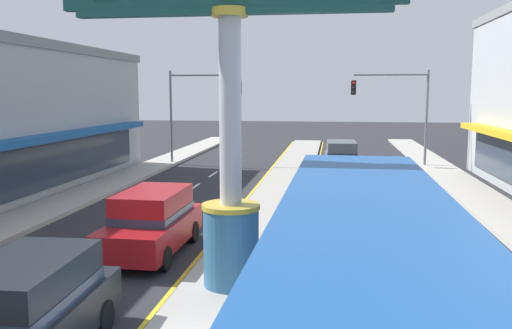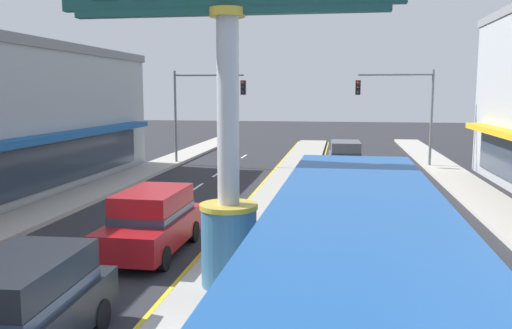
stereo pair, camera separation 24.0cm
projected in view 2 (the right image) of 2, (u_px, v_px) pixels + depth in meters
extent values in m
cube|color=#A39E93|center=(286.00, 188.00, 26.43)|extent=(2.52, 52.00, 0.14)
cube|color=#ADA89E|center=(98.00, 190.00, 25.87)|extent=(2.23, 60.00, 0.18)
cube|color=#ADA89E|center=(488.00, 202.00, 23.06)|extent=(2.23, 60.00, 0.18)
cube|color=silver|center=(66.00, 273.00, 14.23)|extent=(0.14, 2.20, 0.01)
cube|color=silver|center=(130.00, 231.00, 18.54)|extent=(0.14, 2.20, 0.01)
cube|color=silver|center=(170.00, 205.00, 22.84)|extent=(0.14, 2.20, 0.01)
cube|color=silver|center=(197.00, 187.00, 27.15)|extent=(0.14, 2.20, 0.01)
cube|color=silver|center=(217.00, 174.00, 31.45)|extent=(0.14, 2.20, 0.01)
cube|color=silver|center=(232.00, 164.00, 35.76)|extent=(0.14, 2.20, 0.01)
cube|color=silver|center=(244.00, 156.00, 40.06)|extent=(0.14, 2.20, 0.01)
cube|color=silver|center=(419.00, 293.00, 12.81)|extent=(0.14, 2.20, 0.01)
cube|color=silver|center=(399.00, 243.00, 17.11)|extent=(0.14, 2.20, 0.01)
cube|color=silver|center=(388.00, 212.00, 21.42)|extent=(0.14, 2.20, 0.01)
cube|color=silver|center=(380.00, 192.00, 25.72)|extent=(0.14, 2.20, 0.01)
cube|color=silver|center=(375.00, 178.00, 30.03)|extent=(0.14, 2.20, 0.01)
cube|color=silver|center=(371.00, 167.00, 34.33)|extent=(0.14, 2.20, 0.01)
cube|color=silver|center=(367.00, 159.00, 38.64)|extent=(0.14, 2.20, 0.01)
cube|color=yellow|center=(258.00, 189.00, 26.66)|extent=(0.12, 52.00, 0.01)
cube|color=yellow|center=(315.00, 190.00, 26.21)|extent=(0.12, 52.00, 0.01)
cylinder|color=#33668C|center=(229.00, 247.00, 12.91)|extent=(1.34, 1.34, 1.89)
cylinder|color=gold|center=(229.00, 206.00, 12.77)|extent=(1.41, 1.41, 0.12)
cylinder|color=#B7B7BC|center=(228.00, 111.00, 12.46)|extent=(0.52, 0.52, 4.68)
cylinder|color=gold|center=(227.00, 12.00, 12.16)|extent=(0.84, 0.84, 0.20)
cube|color=#194C47|center=(227.00, 12.00, 12.16)|extent=(7.33, 0.29, 0.16)
cube|color=#195193|center=(62.00, 136.00, 24.07)|extent=(0.90, 19.45, 0.30)
cube|color=#283342|center=(55.00, 165.00, 24.31)|extent=(0.08, 18.76, 2.00)
cylinder|color=slate|center=(176.00, 118.00, 35.37)|extent=(0.16, 0.16, 6.20)
cylinder|color=slate|center=(209.00, 75.00, 34.63)|extent=(4.62, 0.12, 0.12)
cube|color=black|center=(243.00, 88.00, 34.22)|extent=(0.32, 0.24, 0.92)
sphere|color=red|center=(243.00, 83.00, 34.04)|extent=(0.17, 0.17, 0.17)
sphere|color=black|center=(243.00, 88.00, 34.09)|extent=(0.17, 0.17, 0.17)
sphere|color=black|center=(243.00, 92.00, 34.13)|extent=(0.17, 0.17, 0.17)
cylinder|color=slate|center=(431.00, 119.00, 33.63)|extent=(0.16, 0.16, 6.20)
cylinder|color=slate|center=(395.00, 75.00, 33.61)|extent=(4.62, 0.12, 0.12)
cube|color=black|center=(358.00, 88.00, 33.92)|extent=(0.32, 0.24, 0.92)
sphere|color=red|center=(358.00, 83.00, 33.75)|extent=(0.17, 0.17, 0.17)
sphere|color=black|center=(358.00, 88.00, 33.79)|extent=(0.17, 0.17, 0.17)
sphere|color=black|center=(358.00, 92.00, 33.83)|extent=(0.17, 0.17, 0.17)
cube|color=#1E5199|center=(357.00, 299.00, 7.78)|extent=(2.64, 11.23, 2.90)
cube|color=#283342|center=(358.00, 279.00, 7.74)|extent=(2.66, 11.01, 0.90)
cube|color=#283342|center=(354.00, 204.00, 13.17)|extent=(2.30, 0.11, 1.40)
cube|color=black|center=(355.00, 164.00, 13.04)|extent=(1.75, 0.10, 0.30)
cylinder|color=black|center=(299.00, 293.00, 11.54)|extent=(0.29, 0.96, 0.96)
cylinder|color=black|center=(409.00, 300.00, 11.15)|extent=(0.29, 0.96, 0.96)
cube|color=maroon|center=(151.00, 231.00, 15.91)|extent=(1.96, 4.62, 0.80)
cube|color=maroon|center=(153.00, 203.00, 15.98)|extent=(1.71, 2.87, 0.80)
cube|color=#283342|center=(153.00, 212.00, 16.02)|extent=(1.75, 2.90, 0.24)
cylinder|color=black|center=(163.00, 258.00, 14.42)|extent=(0.23, 0.68, 0.68)
cylinder|color=black|center=(103.00, 255.00, 14.71)|extent=(0.23, 0.68, 0.68)
cylinder|color=black|center=(193.00, 231.00, 17.20)|extent=(0.23, 0.68, 0.68)
cylinder|color=black|center=(142.00, 229.00, 17.50)|extent=(0.23, 0.68, 0.68)
cube|color=#4C5156|center=(345.00, 161.00, 31.93)|extent=(2.04, 4.66, 0.80)
cube|color=#4C5156|center=(346.00, 148.00, 31.65)|extent=(1.76, 2.90, 0.80)
cube|color=#283342|center=(345.00, 153.00, 31.68)|extent=(1.80, 2.93, 0.24)
cylinder|color=black|center=(330.00, 164.00, 33.50)|extent=(0.24, 0.69, 0.68)
cylinder|color=black|center=(358.00, 164.00, 33.27)|extent=(0.24, 0.69, 0.68)
cylinder|color=black|center=(331.00, 170.00, 30.69)|extent=(0.24, 0.69, 0.68)
cylinder|color=black|center=(361.00, 171.00, 30.47)|extent=(0.24, 0.69, 0.68)
cube|color=black|center=(18.00, 328.00, 9.36)|extent=(2.10, 4.68, 0.80)
cube|color=black|center=(21.00, 280.00, 9.43)|extent=(1.80, 2.92, 0.80)
cube|color=#283342|center=(22.00, 295.00, 9.47)|extent=(1.83, 2.95, 0.24)
cylinder|color=black|center=(99.00, 316.00, 10.71)|extent=(0.25, 0.69, 0.68)
cylinder|color=black|center=(18.00, 312.00, 10.91)|extent=(0.25, 0.69, 0.68)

